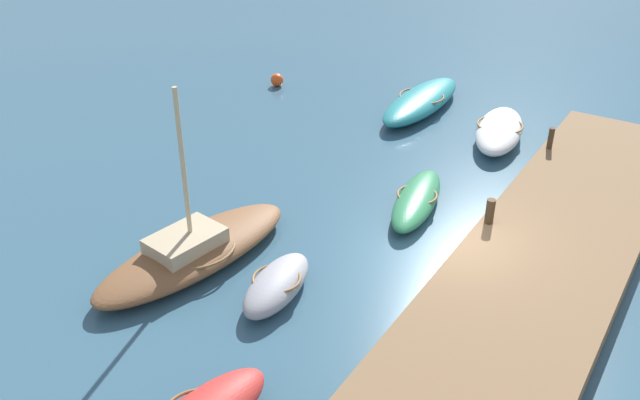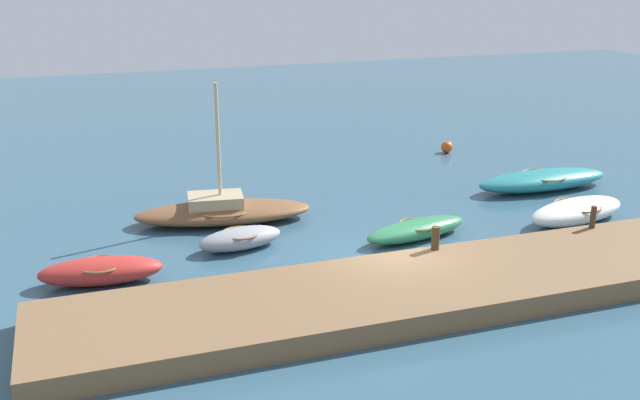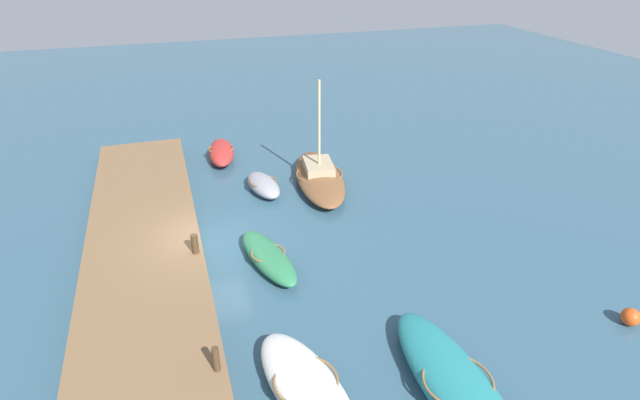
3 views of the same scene
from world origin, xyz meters
The scene contains 11 objects.
ground_plane centered at (0.00, 0.00, 0.00)m, with size 84.00×84.00×0.00m, color #33566B.
dock_platform centered at (0.00, -2.31, 0.31)m, with size 20.80×3.99×0.61m, color brown.
sailboat_brown centered at (-3.97, 5.50, 0.41)m, with size 6.34×2.94×4.88m.
dinghy_grey centered at (-3.96, 2.86, 0.35)m, with size 2.88×1.56×0.68m.
motorboat_teal centered at (8.81, 5.05, 0.39)m, with size 5.72×1.79×0.77m.
rowboat_white centered at (7.69, 1.47, 0.40)m, with size 4.43×2.44×0.79m.
rowboat_green centered at (1.69, 1.83, 0.32)m, with size 4.01×1.91×0.63m.
rowboat_red centered at (-8.30, 1.58, 0.39)m, with size 3.55×1.61×0.76m.
mooring_post_west centered at (1.11, -0.57, 0.97)m, with size 0.24×0.24×0.71m, color #47331E.
mooring_post_mid_west centered at (6.68, -0.57, 0.98)m, with size 0.18×0.18×0.72m, color #47331E.
marker_buoy centered at (7.98, 11.42, 0.27)m, with size 0.55×0.55×0.55m, color #E54C19.
Camera 2 is at (-8.76, -18.72, 8.90)m, focal length 41.82 mm.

